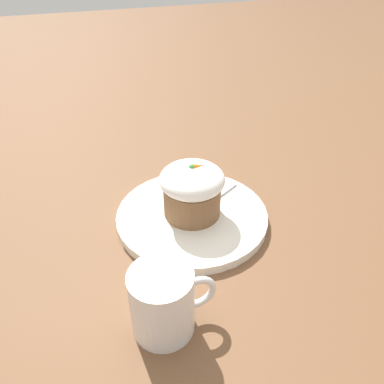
% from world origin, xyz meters
% --- Properties ---
extents(ground_plane, '(4.00, 4.00, 0.00)m').
position_xyz_m(ground_plane, '(0.00, 0.00, 0.00)').
color(ground_plane, brown).
extents(dessert_plate, '(0.26, 0.26, 0.02)m').
position_xyz_m(dessert_plate, '(0.00, 0.00, 0.01)').
color(dessert_plate, white).
rests_on(dessert_plate, ground_plane).
extents(carrot_cake, '(0.11, 0.11, 0.10)m').
position_xyz_m(carrot_cake, '(-0.00, -0.00, 0.06)').
color(carrot_cake, brown).
rests_on(carrot_cake, dessert_plate).
extents(spoon, '(0.12, 0.08, 0.01)m').
position_xyz_m(spoon, '(0.02, 0.01, 0.02)').
color(spoon, '#B7B7BC').
rests_on(spoon, dessert_plate).
extents(coffee_cup, '(0.11, 0.08, 0.09)m').
position_xyz_m(coffee_cup, '(-0.10, -0.19, 0.05)').
color(coffee_cup, white).
rests_on(coffee_cup, ground_plane).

